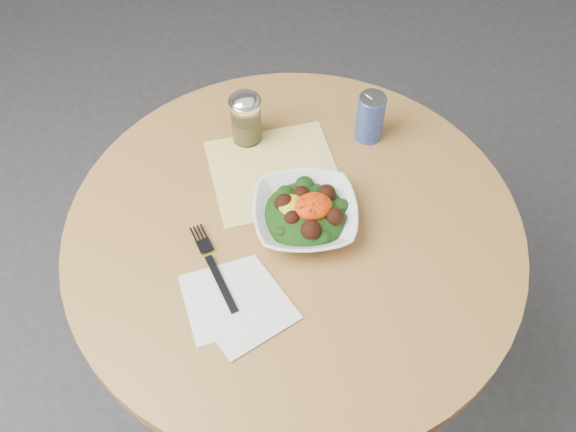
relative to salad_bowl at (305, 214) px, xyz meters
name	(u,v)px	position (x,y,z in m)	size (l,w,h in m)	color
ground	(292,377)	(-0.02, 0.00, -0.78)	(6.00, 6.00, 0.00)	#303032
table	(293,279)	(-0.02, 0.00, -0.23)	(0.90, 0.90, 0.75)	black
cloth_napkin	(274,172)	(-0.02, 0.14, -0.03)	(0.26, 0.24, 0.00)	#DBB10B
paper_napkins	(236,303)	(-0.18, -0.13, -0.03)	(0.19, 0.20, 0.00)	silver
salad_bowl	(305,214)	(0.00, 0.00, 0.00)	(0.25, 0.25, 0.08)	white
fork	(213,264)	(-0.20, -0.04, -0.02)	(0.04, 0.21, 0.00)	black
spice_shaker	(246,118)	(-0.04, 0.25, 0.03)	(0.07, 0.07, 0.12)	silver
beverage_can	(370,117)	(0.21, 0.18, 0.03)	(0.06, 0.06, 0.11)	navy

